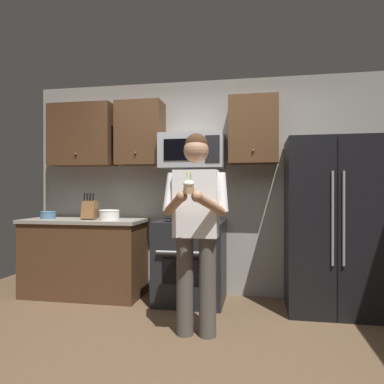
% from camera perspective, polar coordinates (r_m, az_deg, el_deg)
% --- Properties ---
extents(ground_plane, '(6.00, 6.00, 0.00)m').
position_cam_1_polar(ground_plane, '(3.01, -2.40, -24.54)').
color(ground_plane, brown).
extents(wall_back, '(4.40, 0.10, 2.60)m').
position_cam_1_polar(wall_back, '(4.46, 2.58, 0.72)').
color(wall_back, gray).
rests_on(wall_back, ground).
extents(oven_range, '(0.76, 0.70, 0.93)m').
position_cam_1_polar(oven_range, '(4.18, -0.24, -10.82)').
color(oven_range, black).
rests_on(oven_range, ground).
extents(microwave, '(0.74, 0.41, 0.40)m').
position_cam_1_polar(microwave, '(4.24, 0.06, 6.43)').
color(microwave, '#9EA0A5').
extents(refrigerator, '(0.90, 0.75, 1.80)m').
position_cam_1_polar(refrigerator, '(4.07, 20.95, -4.89)').
color(refrigerator, black).
rests_on(refrigerator, ground).
extents(cabinet_row_upper, '(2.78, 0.36, 0.76)m').
position_cam_1_polar(cabinet_row_upper, '(4.46, -7.20, 9.11)').
color(cabinet_row_upper, '#4C301C').
extents(counter_left, '(1.44, 0.66, 0.92)m').
position_cam_1_polar(counter_left, '(4.61, -16.52, -9.77)').
color(counter_left, '#4C301C').
rests_on(counter_left, ground).
extents(knife_block, '(0.16, 0.15, 0.32)m').
position_cam_1_polar(knife_block, '(4.46, -15.82, -2.70)').
color(knife_block, brown).
rests_on(knife_block, counter_left).
extents(bowl_large_white, '(0.24, 0.24, 0.11)m').
position_cam_1_polar(bowl_large_white, '(4.38, -12.89, -3.47)').
color(bowl_large_white, white).
rests_on(bowl_large_white, counter_left).
extents(bowl_small_colored, '(0.19, 0.19, 0.09)m').
position_cam_1_polar(bowl_small_colored, '(4.76, -21.69, -3.35)').
color(bowl_small_colored, '#4C7299').
rests_on(bowl_small_colored, counter_left).
extents(person, '(0.60, 0.48, 1.76)m').
position_cam_1_polar(person, '(3.15, 0.63, -4.65)').
color(person, '#4C4742').
rests_on(person, ground).
extents(cupcake, '(0.09, 0.09, 0.17)m').
position_cam_1_polar(cupcake, '(2.81, -0.51, 0.83)').
color(cupcake, '#A87F56').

